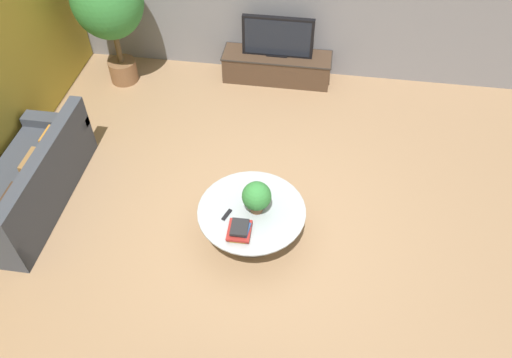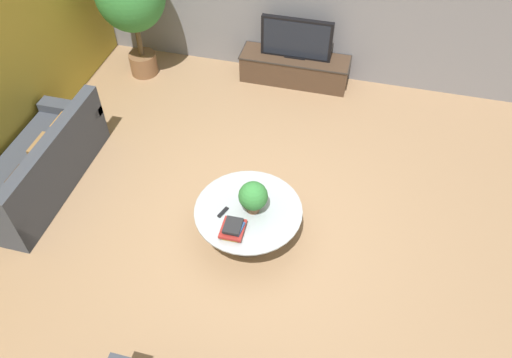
{
  "view_description": "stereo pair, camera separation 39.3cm",
  "coord_description": "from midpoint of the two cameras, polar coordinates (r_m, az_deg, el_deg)",
  "views": [
    {
      "loc": [
        0.57,
        -3.57,
        4.66
      ],
      "look_at": [
        0.01,
        0.24,
        0.55
      ],
      "focal_mm": 35.0,
      "sensor_mm": 36.0,
      "label": 1
    },
    {
      "loc": [
        0.95,
        -3.49,
        4.66
      ],
      "look_at": [
        0.01,
        0.24,
        0.55
      ],
      "focal_mm": 35.0,
      "sensor_mm": 36.0,
      "label": 2
    }
  ],
  "objects": [
    {
      "name": "media_console",
      "position": [
        7.89,
        5.88,
        12.43
      ],
      "size": [
        1.66,
        0.5,
        0.43
      ],
      "color": "#473323",
      "rests_on": "ground"
    },
    {
      "name": "couch_by_wall",
      "position": [
        6.59,
        -21.84,
        1.18
      ],
      "size": [
        0.84,
        2.05,
        0.84
      ],
      "rotation": [
        0.0,
        0.0,
        -1.57
      ],
      "color": "#3D424C",
      "rests_on": "ground"
    },
    {
      "name": "remote_black",
      "position": [
        5.44,
        -1.73,
        -3.9
      ],
      "size": [
        0.09,
        0.16,
        0.02
      ],
      "primitive_type": "cube",
      "rotation": [
        0.0,
        0.0,
        -0.36
      ],
      "color": "black",
      "rests_on": "coffee_table"
    },
    {
      "name": "television",
      "position": [
        7.61,
        6.18,
        15.6
      ],
      "size": [
        1.05,
        0.13,
        0.62
      ],
      "color": "black",
      "rests_on": "media_console"
    },
    {
      "name": "ground_plane",
      "position": [
        5.89,
        1.3,
        -5.34
      ],
      "size": [
        24.0,
        24.0,
        0.0
      ],
      "primitive_type": "plane",
      "color": "#9E7A56"
    },
    {
      "name": "book_stack",
      "position": [
        5.23,
        -0.5,
        -5.78
      ],
      "size": [
        0.25,
        0.29,
        0.14
      ],
      "color": "gold",
      "rests_on": "coffee_table"
    },
    {
      "name": "coffee_table",
      "position": [
        5.57,
        1.15,
        -4.44
      ],
      "size": [
        1.19,
        1.19,
        0.43
      ],
      "color": "#756656",
      "rests_on": "ground"
    },
    {
      "name": "potted_plant_tabletop",
      "position": [
        5.3,
        1.79,
        -2.1
      ],
      "size": [
        0.32,
        0.32,
        0.39
      ],
      "color": "brown",
      "rests_on": "coffee_table"
    }
  ]
}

